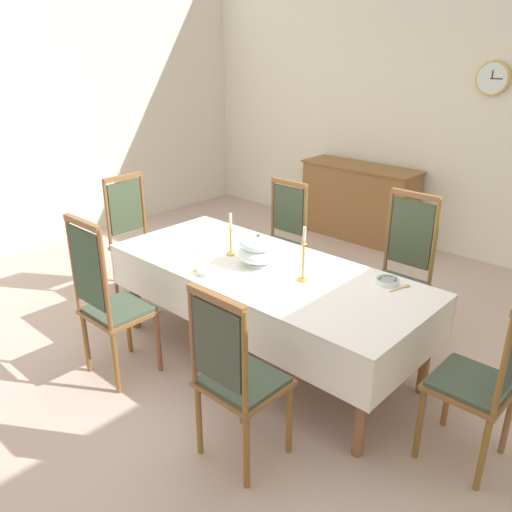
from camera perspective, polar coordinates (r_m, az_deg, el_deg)
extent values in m
cube|color=#C1AA9B|center=(4.15, 0.90, -11.05)|extent=(7.10, 6.11, 0.04)
cube|color=silver|center=(6.15, 21.53, 16.52)|extent=(7.10, 0.08, 3.59)
cube|color=silver|center=(6.45, -24.54, 16.29)|extent=(0.08, 6.11, 3.59)
cylinder|color=brown|center=(4.47, -13.24, -3.49)|extent=(0.07, 0.07, 0.72)
cylinder|color=brown|center=(3.13, 11.46, -15.57)|extent=(0.07, 0.07, 0.72)
cylinder|color=olive|center=(4.92, -5.51, -0.54)|extent=(0.07, 0.07, 0.72)
cylinder|color=brown|center=(3.74, 18.14, -9.46)|extent=(0.07, 0.07, 0.72)
cube|color=brown|center=(3.81, 0.96, -2.23)|extent=(2.29, 0.89, 0.08)
cube|color=brown|center=(3.78, 0.97, -1.47)|extent=(2.41, 1.01, 0.03)
cube|color=white|center=(3.78, 0.97, -1.24)|extent=(2.43, 1.03, 0.00)
cube|color=white|center=(3.53, -4.58, -6.18)|extent=(2.43, 0.00, 0.34)
cube|color=white|center=(4.21, 5.56, -1.32)|extent=(2.43, 0.00, 0.34)
cube|color=white|center=(4.67, -10.13, 0.88)|extent=(0.00, 1.03, 0.34)
cube|color=white|center=(3.27, 17.11, -9.65)|extent=(0.00, 1.03, 0.34)
cylinder|color=olive|center=(4.19, -13.78, -7.27)|extent=(0.04, 0.04, 0.48)
cylinder|color=brown|center=(3.91, -10.60, -9.23)|extent=(0.04, 0.04, 0.48)
cylinder|color=brown|center=(4.03, -18.03, -8.98)|extent=(0.04, 0.04, 0.48)
cylinder|color=brown|center=(3.75, -15.04, -11.20)|extent=(0.04, 0.04, 0.48)
cube|color=brown|center=(3.84, -14.73, -5.92)|extent=(0.44, 0.42, 0.03)
cube|color=#3F4F3D|center=(3.83, -14.76, -5.59)|extent=(0.40, 0.38, 0.02)
cylinder|color=brown|center=(3.76, -19.30, -0.97)|extent=(0.03, 0.03, 0.70)
cylinder|color=brown|center=(3.45, -16.14, -2.73)|extent=(0.03, 0.03, 0.70)
cube|color=#3A4F39|center=(3.59, -17.85, -1.30)|extent=(0.34, 0.02, 0.53)
cube|color=brown|center=(3.48, -18.46, 3.44)|extent=(0.40, 0.04, 0.04)
cylinder|color=brown|center=(4.71, 2.35, -3.13)|extent=(0.04, 0.04, 0.48)
cylinder|color=brown|center=(4.94, -1.01, -1.84)|extent=(0.04, 0.04, 0.48)
cylinder|color=brown|center=(4.96, 5.05, -1.81)|extent=(0.04, 0.04, 0.48)
cylinder|color=olive|center=(5.18, 1.74, -0.65)|extent=(0.04, 0.04, 0.48)
cube|color=brown|center=(4.85, 2.07, 0.89)|extent=(0.44, 0.42, 0.03)
cube|color=#3F4F3D|center=(4.84, 2.07, 1.16)|extent=(0.40, 0.38, 0.02)
cylinder|color=brown|center=(4.77, 5.39, 4.25)|extent=(0.03, 0.03, 0.57)
cylinder|color=brown|center=(5.01, 1.85, 5.20)|extent=(0.03, 0.03, 0.57)
cube|color=#3E4B35|center=(4.88, 3.59, 5.06)|extent=(0.34, 0.02, 0.43)
cube|color=brown|center=(4.81, 3.66, 7.98)|extent=(0.40, 0.04, 0.04)
cylinder|color=olive|center=(3.37, -1.51, -14.54)|extent=(0.04, 0.04, 0.48)
cylinder|color=brown|center=(3.17, 3.66, -17.31)|extent=(0.04, 0.04, 0.48)
cylinder|color=brown|center=(3.18, -6.24, -17.32)|extent=(0.04, 0.04, 0.48)
cylinder|color=brown|center=(2.97, -1.05, -20.60)|extent=(0.04, 0.04, 0.48)
cube|color=brown|center=(3.01, -1.34, -13.69)|extent=(0.44, 0.42, 0.03)
cube|color=#3F4F3D|center=(3.00, -1.34, -13.31)|extent=(0.40, 0.38, 0.02)
cylinder|color=brown|center=(2.85, -6.93, -8.69)|extent=(0.03, 0.03, 0.59)
cylinder|color=brown|center=(2.61, -1.21, -11.75)|extent=(0.03, 0.03, 0.59)
cube|color=#434A3A|center=(2.71, -4.23, -9.64)|extent=(0.34, 0.02, 0.45)
cube|color=brown|center=(2.58, -4.39, -4.64)|extent=(0.40, 0.04, 0.04)
cylinder|color=brown|center=(4.12, 15.59, -8.01)|extent=(0.04, 0.04, 0.48)
cylinder|color=brown|center=(4.27, 11.09, -6.39)|extent=(0.04, 0.04, 0.48)
cylinder|color=brown|center=(4.41, 17.81, -6.16)|extent=(0.04, 0.04, 0.48)
cylinder|color=brown|center=(4.55, 13.53, -4.73)|extent=(0.04, 0.04, 0.48)
cube|color=brown|center=(4.22, 14.83, -3.28)|extent=(0.44, 0.42, 0.03)
cube|color=#3F4F3D|center=(4.21, 14.86, -2.98)|extent=(0.40, 0.38, 0.02)
cylinder|color=olive|center=(4.17, 18.90, 1.26)|extent=(0.03, 0.03, 0.69)
cylinder|color=brown|center=(4.33, 14.25, 2.54)|extent=(0.03, 0.03, 0.69)
cube|color=#414F37|center=(4.23, 16.59, 2.35)|extent=(0.34, 0.02, 0.52)
cube|color=brown|center=(4.14, 17.05, 6.39)|extent=(0.40, 0.04, 0.04)
cylinder|color=brown|center=(5.02, -9.27, -1.72)|extent=(0.04, 0.04, 0.48)
cylinder|color=brown|center=(4.82, -12.79, -3.05)|extent=(0.04, 0.04, 0.48)
cylinder|color=brown|center=(5.29, -11.70, -0.63)|extent=(0.04, 0.04, 0.48)
cylinder|color=brown|center=(5.10, -15.13, -1.85)|extent=(0.04, 0.04, 0.48)
cube|color=brown|center=(4.96, -12.45, 0.87)|extent=(0.42, 0.44, 0.03)
cube|color=#3F4F3D|center=(4.95, -12.48, 1.13)|extent=(0.38, 0.40, 0.02)
cylinder|color=brown|center=(5.11, -12.22, 5.37)|extent=(0.03, 0.03, 0.62)
cylinder|color=brown|center=(4.91, -15.91, 4.32)|extent=(0.03, 0.03, 0.62)
cube|color=#414D36|center=(5.00, -14.06, 5.20)|extent=(0.02, 0.34, 0.47)
cube|color=brown|center=(4.93, -14.37, 8.31)|extent=(0.04, 0.40, 0.04)
cylinder|color=brown|center=(3.27, 17.41, -17.04)|extent=(0.04, 0.04, 0.48)
cylinder|color=brown|center=(3.56, 20.21, -13.87)|extent=(0.04, 0.04, 0.48)
cylinder|color=brown|center=(3.19, 23.52, -19.27)|extent=(0.04, 0.04, 0.48)
cylinder|color=brown|center=(3.48, 25.80, -15.76)|extent=(0.04, 0.04, 0.48)
cube|color=brown|center=(3.22, 22.39, -12.90)|extent=(0.42, 0.44, 0.03)
cube|color=#3F4F3D|center=(3.21, 22.46, -12.54)|extent=(0.38, 0.40, 0.02)
cylinder|color=brown|center=(2.86, 25.38, -10.92)|extent=(0.03, 0.03, 0.58)
cylinder|color=white|center=(3.81, 0.27, -0.82)|extent=(0.17, 0.17, 0.02)
ellipsoid|color=white|center=(3.78, 0.27, 0.28)|extent=(0.31, 0.31, 0.14)
ellipsoid|color=white|center=(3.75, 0.27, 1.39)|extent=(0.27, 0.27, 0.11)
sphere|color=#4E744F|center=(3.73, 0.27, 2.23)|extent=(0.03, 0.03, 0.03)
cylinder|color=gold|center=(3.99, -2.73, 0.24)|extent=(0.07, 0.07, 0.02)
cylinder|color=gold|center=(3.96, -2.76, 1.69)|extent=(0.02, 0.02, 0.20)
cone|color=gold|center=(3.92, -2.79, 3.14)|extent=(0.04, 0.04, 0.02)
cylinder|color=silver|center=(3.90, -2.80, 3.98)|extent=(0.02, 0.02, 0.10)
cylinder|color=gold|center=(3.57, 5.11, -2.59)|extent=(0.07, 0.07, 0.02)
cylinder|color=gold|center=(3.52, 5.19, -0.58)|extent=(0.02, 0.02, 0.26)
cone|color=gold|center=(3.47, 5.26, 1.46)|extent=(0.04, 0.04, 0.02)
cylinder|color=silver|center=(3.45, 5.30, 2.39)|extent=(0.02, 0.02, 0.10)
cylinder|color=white|center=(3.62, 14.15, -2.69)|extent=(0.15, 0.15, 0.03)
cylinder|color=white|center=(3.62, 14.16, -2.61)|extent=(0.13, 0.13, 0.02)
torus|color=#4E744F|center=(3.62, 14.18, -2.48)|extent=(0.15, 0.15, 0.01)
cylinder|color=white|center=(3.68, -5.14, -1.69)|extent=(0.17, 0.17, 0.03)
cylinder|color=white|center=(3.68, -5.14, -1.62)|extent=(0.14, 0.14, 0.02)
torus|color=#4E744F|center=(3.67, -5.14, -1.50)|extent=(0.16, 0.16, 0.01)
cube|color=gold|center=(3.56, 15.22, -3.48)|extent=(0.05, 0.14, 0.00)
ellipsoid|color=gold|center=(3.62, 16.18, -3.15)|extent=(0.03, 0.05, 0.01)
cube|color=gold|center=(3.74, -6.68, -1.54)|extent=(0.02, 0.14, 0.00)
ellipsoid|color=gold|center=(3.79, -5.78, -1.12)|extent=(0.03, 0.05, 0.01)
cube|color=brown|center=(6.53, 11.11, 5.69)|extent=(1.40, 0.44, 0.88)
cube|color=brown|center=(6.42, 11.41, 9.56)|extent=(1.44, 0.48, 0.02)
cube|color=brown|center=(6.55, 14.76, 5.43)|extent=(0.59, 0.01, 0.70)
cube|color=brown|center=(6.89, 9.65, 6.67)|extent=(0.59, 0.01, 0.70)
cylinder|color=#D1B251|center=(5.96, 24.45, 17.23)|extent=(0.33, 0.05, 0.33)
cylinder|color=white|center=(5.93, 24.36, 17.23)|extent=(0.30, 0.01, 0.30)
cube|color=black|center=(5.92, 24.40, 17.58)|extent=(0.01, 0.00, 0.08)
cube|color=black|center=(5.91, 24.76, 17.16)|extent=(0.12, 0.00, 0.01)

